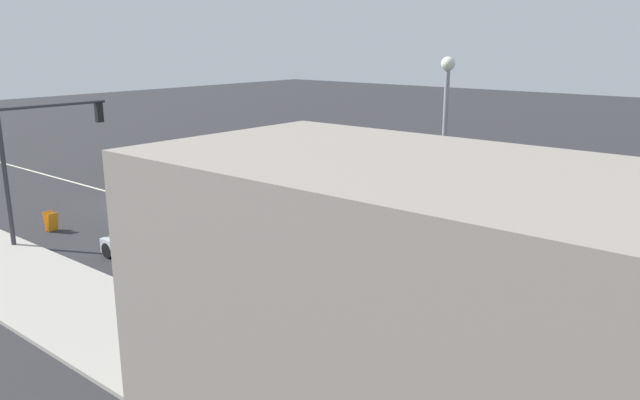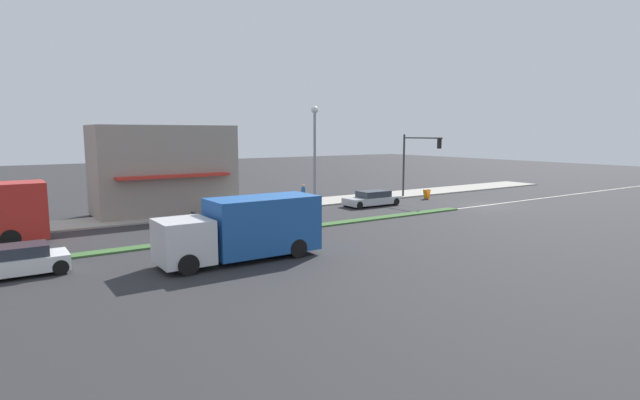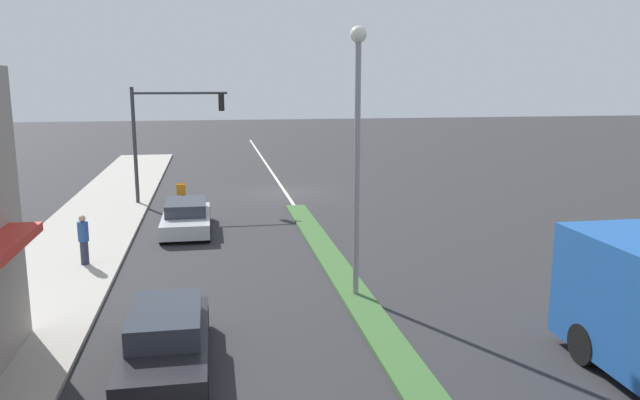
% 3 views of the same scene
% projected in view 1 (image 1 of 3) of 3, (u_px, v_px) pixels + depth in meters
% --- Properties ---
extents(ground_plane, '(160.00, 160.00, 0.00)m').
position_uv_depth(ground_plane, '(470.00, 290.00, 20.44)').
color(ground_plane, '#2B2B2D').
extents(lane_marking_center, '(0.16, 60.00, 0.01)m').
position_uv_depth(lane_marking_center, '(145.00, 202.00, 31.61)').
color(lane_marking_center, beige).
rests_on(lane_marking_center, ground).
extents(building_corner_store, '(5.22, 9.70, 6.27)m').
position_uv_depth(building_corner_store, '(458.00, 388.00, 8.71)').
color(building_corner_store, gray).
rests_on(building_corner_store, sidewalk_right).
extents(traffic_signal_main, '(4.59, 0.34, 5.60)m').
position_uv_depth(traffic_signal_main, '(38.00, 145.00, 24.78)').
color(traffic_signal_main, '#333338').
rests_on(traffic_signal_main, sidewalk_right).
extents(street_lamp, '(0.44, 0.44, 7.37)m').
position_uv_depth(street_lamp, '(444.00, 142.00, 20.00)').
color(street_lamp, gray).
rests_on(street_lamp, median_strip).
extents(pedestrian, '(0.34, 0.34, 1.65)m').
position_uv_depth(pedestrian, '(161.00, 296.00, 17.55)').
color(pedestrian, '#282D42').
rests_on(pedestrian, sidewalk_right).
extents(warning_aframe_sign, '(0.45, 0.53, 0.84)m').
position_uv_depth(warning_aframe_sign, '(51.00, 221.00, 26.69)').
color(warning_aframe_sign, orange).
rests_on(warning_aframe_sign, ground).
extents(sedan_silver, '(1.89, 4.60, 1.21)m').
position_uv_depth(sedan_silver, '(156.00, 248.00, 22.81)').
color(sedan_silver, '#B7BABF').
rests_on(sedan_silver, ground).
extents(sedan_dark, '(1.78, 4.56, 1.25)m').
position_uv_depth(sedan_dark, '(464.00, 353.00, 15.12)').
color(sedan_dark, black).
rests_on(sedan_dark, ground).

